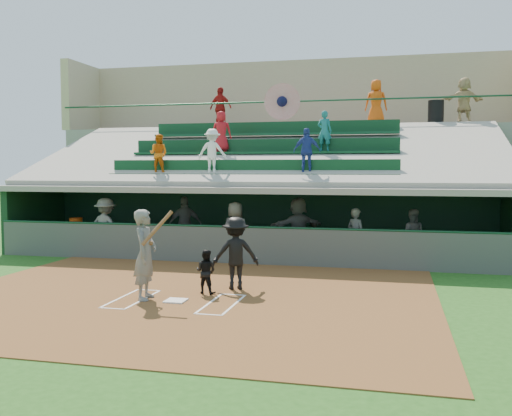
% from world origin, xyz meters
% --- Properties ---
extents(ground, '(100.00, 100.00, 0.00)m').
position_xyz_m(ground, '(0.00, 0.00, 0.00)').
color(ground, '#1E4F16').
rests_on(ground, ground).
extents(dirt_slab, '(11.00, 9.00, 0.02)m').
position_xyz_m(dirt_slab, '(0.00, 0.50, 0.01)').
color(dirt_slab, brown).
rests_on(dirt_slab, ground).
extents(home_plate, '(0.43, 0.43, 0.03)m').
position_xyz_m(home_plate, '(0.00, 0.00, 0.04)').
color(home_plate, white).
rests_on(home_plate, dirt_slab).
extents(batters_box_chalk, '(2.65, 1.85, 0.01)m').
position_xyz_m(batters_box_chalk, '(0.00, 0.00, 0.02)').
color(batters_box_chalk, white).
rests_on(batters_box_chalk, dirt_slab).
extents(dugout_floor, '(16.00, 3.50, 0.04)m').
position_xyz_m(dugout_floor, '(0.00, 6.75, 0.02)').
color(dugout_floor, '#99968B').
rests_on(dugout_floor, ground).
extents(concourse_slab, '(20.00, 3.00, 4.60)m').
position_xyz_m(concourse_slab, '(0.00, 13.50, 2.30)').
color(concourse_slab, gray).
rests_on(concourse_slab, ground).
extents(grandstand, '(20.40, 10.40, 7.80)m').
position_xyz_m(grandstand, '(-0.01, 10.51, 2.26)').
color(grandstand, '#4D524D').
rests_on(grandstand, ground).
extents(batter_at_plate, '(0.90, 0.80, 1.96)m').
position_xyz_m(batter_at_plate, '(-0.71, 0.04, 1.00)').
color(batter_at_plate, '#595B56').
rests_on(batter_at_plate, dirt_slab).
extents(catcher, '(0.53, 0.44, 1.00)m').
position_xyz_m(catcher, '(0.38, 0.90, 0.52)').
color(catcher, black).
rests_on(catcher, dirt_slab).
extents(home_umpire, '(1.25, 0.97, 1.70)m').
position_xyz_m(home_umpire, '(0.90, 1.53, 0.87)').
color(home_umpire, black).
rests_on(home_umpire, dirt_slab).
extents(dugout_bench, '(13.25, 6.15, 0.43)m').
position_xyz_m(dugout_bench, '(0.23, 8.06, 0.25)').
color(dugout_bench, olive).
rests_on(dugout_bench, dugout_floor).
extents(white_table, '(0.85, 0.67, 0.70)m').
position_xyz_m(white_table, '(-6.07, 6.10, 0.39)').
color(white_table, silver).
rests_on(white_table, dugout_floor).
extents(water_cooler, '(0.43, 0.43, 0.43)m').
position_xyz_m(water_cooler, '(-6.05, 6.15, 0.95)').
color(water_cooler, '#D6480C').
rests_on(water_cooler, white_table).
extents(dugout_player_a, '(1.30, 0.88, 1.87)m').
position_xyz_m(dugout_player_a, '(-4.48, 5.30, 0.97)').
color(dugout_player_a, '#535651').
rests_on(dugout_player_a, dugout_floor).
extents(dugout_player_b, '(1.19, 0.84, 1.87)m').
position_xyz_m(dugout_player_b, '(-2.29, 6.70, 0.97)').
color(dugout_player_b, '#52534F').
rests_on(dugout_player_b, dugout_floor).
extents(dugout_player_c, '(0.95, 0.70, 1.79)m').
position_xyz_m(dugout_player_c, '(-0.23, 5.57, 0.94)').
color(dugout_player_c, '#52544F').
rests_on(dugout_player_c, dugout_floor).
extents(dugout_player_d, '(1.78, 1.45, 1.91)m').
position_xyz_m(dugout_player_d, '(1.58, 6.47, 0.99)').
color(dugout_player_d, '#5D5F5A').
rests_on(dugout_player_d, dugout_floor).
extents(dugout_player_e, '(0.72, 0.66, 1.64)m').
position_xyz_m(dugout_player_e, '(3.43, 5.83, 0.86)').
color(dugout_player_e, '#555752').
rests_on(dugout_player_e, dugout_floor).
extents(dugout_player_f, '(0.83, 0.67, 1.59)m').
position_xyz_m(dugout_player_f, '(5.07, 6.62, 0.83)').
color(dugout_player_f, '#5E605B').
rests_on(dugout_player_f, dugout_floor).
extents(trash_bin, '(0.61, 0.61, 0.91)m').
position_xyz_m(trash_bin, '(6.08, 12.25, 5.05)').
color(trash_bin, black).
rests_on(trash_bin, concourse_slab).
extents(concourse_staff_a, '(1.15, 0.70, 1.82)m').
position_xyz_m(concourse_staff_a, '(-2.94, 12.96, 5.51)').
color(concourse_staff_a, '#A11512').
rests_on(concourse_staff_a, concourse_slab).
extents(concourse_staff_b, '(0.93, 0.64, 1.82)m').
position_xyz_m(concourse_staff_b, '(3.78, 12.32, 5.51)').
color(concourse_staff_b, '#D44C0C').
rests_on(concourse_staff_b, concourse_slab).
extents(concourse_staff_c, '(1.76, 1.02, 1.81)m').
position_xyz_m(concourse_staff_c, '(7.14, 12.55, 5.50)').
color(concourse_staff_c, tan).
rests_on(concourse_staff_c, concourse_slab).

